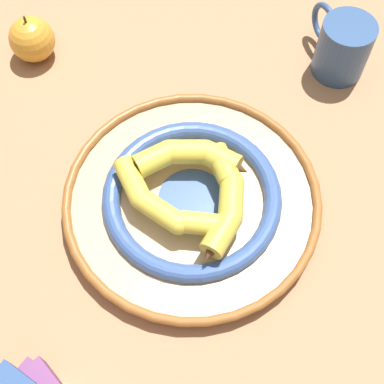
% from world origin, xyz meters
% --- Properties ---
extents(ground_plane, '(2.80, 2.80, 0.00)m').
position_xyz_m(ground_plane, '(0.00, 0.00, 0.00)').
color(ground_plane, '#A87A56').
extents(decorative_bowl, '(0.37, 0.37, 0.04)m').
position_xyz_m(decorative_bowl, '(-0.01, 0.03, 0.02)').
color(decorative_bowl, tan).
rests_on(decorative_bowl, ground_plane).
extents(banana_a, '(0.15, 0.12, 0.04)m').
position_xyz_m(banana_a, '(-0.04, 0.07, 0.06)').
color(banana_a, yellow).
rests_on(banana_a, decorative_bowl).
extents(banana_b, '(0.20, 0.07, 0.03)m').
position_xyz_m(banana_b, '(-0.03, -0.01, 0.05)').
color(banana_b, yellow).
rests_on(banana_b, decorative_bowl).
extents(banana_c, '(0.11, 0.16, 0.03)m').
position_xyz_m(banana_c, '(0.04, 0.04, 0.06)').
color(banana_c, gold).
rests_on(banana_c, decorative_bowl).
extents(coffee_mug, '(0.13, 0.09, 0.10)m').
position_xyz_m(coffee_mug, '(0.01, 0.39, 0.05)').
color(coffee_mug, '#335184').
rests_on(coffee_mug, ground_plane).
extents(apple, '(0.08, 0.08, 0.09)m').
position_xyz_m(apple, '(-0.40, 0.09, 0.04)').
color(apple, gold).
rests_on(apple, ground_plane).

